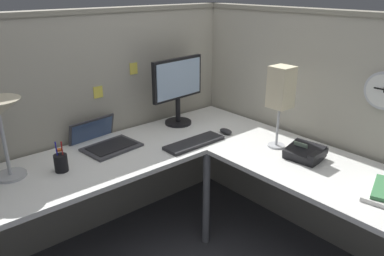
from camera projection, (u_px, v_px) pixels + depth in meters
cubicle_wall_back at (82, 128)px, 2.61m from camera, size 2.57×0.12×1.58m
cubicle_wall_right at (327, 131)px, 2.55m from camera, size 0.12×2.37×1.58m
desk at (192, 189)px, 2.15m from camera, size 2.35×2.15×0.73m
monitor at (178, 86)px, 2.76m from camera, size 0.46×0.20×0.50m
laptop at (103, 141)px, 2.49m from camera, size 0.38×0.42×0.22m
keyboard at (194, 143)px, 2.50m from camera, size 0.43×0.14×0.02m
computer_mouse at (226, 131)px, 2.68m from camera, size 0.06×0.10×0.03m
pen_cup at (61, 163)px, 2.13m from camera, size 0.08×0.08×0.18m
office_phone at (306, 153)px, 2.28m from camera, size 0.21×0.22×0.11m
desk_lamp_paper at (281, 90)px, 2.33m from camera, size 0.13×0.13×0.53m
wall_clock at (384, 90)px, 2.15m from camera, size 0.04×0.22×0.22m
pinned_note_leftmost at (98, 92)px, 2.55m from camera, size 0.07×0.00×0.08m
pinned_note_middle at (134, 69)px, 2.69m from camera, size 0.06×0.00×0.08m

